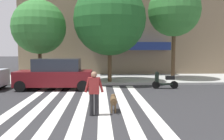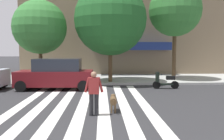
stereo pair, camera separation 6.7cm
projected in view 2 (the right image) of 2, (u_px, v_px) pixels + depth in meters
The scene contains 10 objects.
ground_plane at pixel (69, 110), 9.62m from camera, with size 160.00×160.00×0.00m, color #2B2B2D.
sidewalk_far at pixel (85, 79), 19.22m from camera, with size 80.00×6.00×0.15m, color #A8A9A4.
crosswalk_stripes at pixel (81, 110), 9.64m from camera, with size 5.85×12.70×0.01m.
parked_car_behind_first at pixel (56, 74), 14.59m from camera, with size 4.58×1.98×1.89m.
parked_scooter at pixel (166, 81), 14.86m from camera, with size 1.63×0.50×1.11m.
street_tree_nearest at pixel (40, 27), 17.00m from camera, with size 3.83×3.83×5.81m.
street_tree_middle at pixel (110, 19), 16.75m from camera, with size 5.09×5.09×6.96m.
street_tree_further at pixel (175, 10), 18.19m from camera, with size 3.99×3.99×7.28m.
pedestrian_dog_walker at pixel (94, 91), 8.74m from camera, with size 0.71×0.25×1.64m.
dog_on_leash at pixel (113, 100), 9.36m from camera, with size 0.28×0.98×0.65m.
Camera 2 is at (1.32, -2.86, 2.43)m, focal length 38.31 mm.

